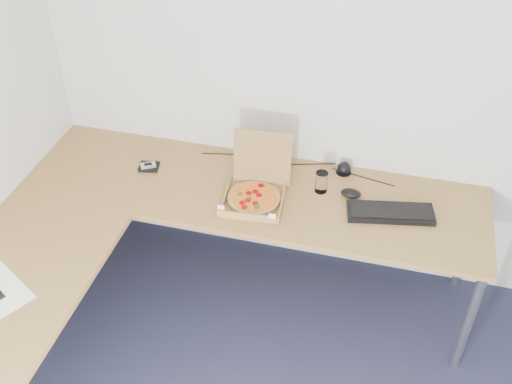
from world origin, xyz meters
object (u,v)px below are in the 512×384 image
(desk, at_px, (168,236))
(wallet, at_px, (149,167))
(keyboard, at_px, (390,213))
(pizza_box, at_px, (255,194))
(drinking_glass, at_px, (321,182))

(desk, bearing_deg, wallet, 121.95)
(desk, xyz_separation_m, keyboard, (1.06, 0.41, 0.04))
(keyboard, bearing_deg, desk, -169.81)
(pizza_box, height_order, drinking_glass, pizza_box)
(desk, distance_m, drinking_glass, 0.86)
(wallet, bearing_deg, keyboard, -13.64)
(keyboard, bearing_deg, pizza_box, 173.71)
(keyboard, xyz_separation_m, wallet, (-1.35, 0.06, -0.00))
(pizza_box, height_order, wallet, pizza_box)
(keyboard, relative_size, wallet, 4.09)
(pizza_box, xyz_separation_m, keyboard, (0.70, 0.06, -0.02))
(keyboard, height_order, wallet, keyboard)
(desk, bearing_deg, pizza_box, 44.62)
(pizza_box, xyz_separation_m, drinking_glass, (0.32, 0.16, 0.02))
(drinking_glass, xyz_separation_m, wallet, (-0.97, -0.04, -0.05))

